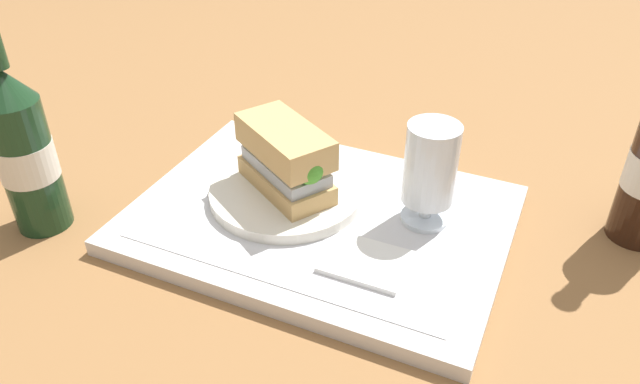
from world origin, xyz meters
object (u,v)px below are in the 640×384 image
object	(u,v)px
sandwich	(287,159)
second_bottle	(24,150)
plate	(287,192)
beer_glass	(430,171)

from	to	relation	value
sandwich	second_bottle	bearing A→B (deg)	-119.56
sandwich	second_bottle	distance (m)	0.30
second_bottle	sandwich	bearing A→B (deg)	28.60
plate	second_bottle	bearing A→B (deg)	-150.83
plate	beer_glass	xyz separation A→B (m)	(0.17, 0.03, 0.06)
plate	second_bottle	xyz separation A→B (m)	(-0.26, -0.14, 0.08)
beer_glass	second_bottle	world-z (taller)	second_bottle
plate	second_bottle	size ratio (longest dim) A/B	0.71
plate	sandwich	size ratio (longest dim) A/B	1.32
beer_glass	second_bottle	xyz separation A→B (m)	(-0.43, -0.17, 0.01)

